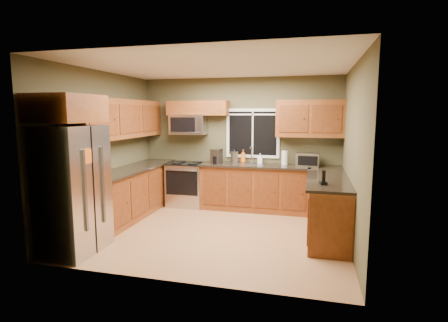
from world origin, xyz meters
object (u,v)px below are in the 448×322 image
at_px(refrigerator, 71,190).
at_px(kettle, 234,156).
at_px(range, 187,184).
at_px(soap_bottle_a, 243,156).
at_px(cordless_phone, 323,180).
at_px(coffee_maker, 216,157).
at_px(soap_bottle_b, 260,158).
at_px(soap_bottle_c, 234,158).
at_px(toaster_oven, 308,160).
at_px(microwave, 189,124).
at_px(paper_towel_roll, 285,158).

xyz_separation_m(refrigerator, kettle, (1.68, 2.95, 0.17)).
height_order(range, soap_bottle_a, soap_bottle_a).
bearing_deg(cordless_phone, coffee_maker, 141.08).
relative_size(refrigerator, kettle, 6.36).
bearing_deg(soap_bottle_a, refrigerator, -121.82).
bearing_deg(coffee_maker, soap_bottle_a, 28.39).
relative_size(refrigerator, soap_bottle_b, 8.72).
bearing_deg(range, soap_bottle_c, 13.11).
bearing_deg(soap_bottle_b, refrigerator, -126.84).
bearing_deg(toaster_oven, cordless_phone, -81.71).
distance_m(microwave, soap_bottle_c, 1.21).
xyz_separation_m(paper_towel_roll, cordless_phone, (0.71, -1.84, -0.08)).
bearing_deg(soap_bottle_b, paper_towel_roll, -8.94).
distance_m(kettle, soap_bottle_b, 0.54).
bearing_deg(cordless_phone, range, 147.81).
height_order(refrigerator, toaster_oven, refrigerator).
xyz_separation_m(microwave, soap_bottle_a, (1.17, 0.09, -0.65)).
bearing_deg(kettle, paper_towel_roll, -3.67).
bearing_deg(coffee_maker, range, 175.86).
distance_m(toaster_oven, cordless_phone, 1.74).
height_order(paper_towel_roll, soap_bottle_a, paper_towel_roll).
bearing_deg(range, soap_bottle_b, 7.17).
xyz_separation_m(range, soap_bottle_a, (1.17, 0.23, 0.61)).
xyz_separation_m(coffee_maker, soap_bottle_c, (0.32, 0.28, -0.05)).
bearing_deg(cordless_phone, soap_bottle_c, 132.01).
relative_size(soap_bottle_a, cordless_phone, 1.28).
distance_m(microwave, kettle, 1.19).
xyz_separation_m(microwave, kettle, (0.99, 0.04, -0.66)).
height_order(paper_towel_roll, soap_bottle_b, paper_towel_roll).
height_order(microwave, paper_towel_roll, microwave).
xyz_separation_m(range, soap_bottle_c, (0.98, 0.23, 0.56)).
height_order(range, microwave, microwave).
distance_m(soap_bottle_b, soap_bottle_c, 0.55).
distance_m(refrigerator, coffee_maker, 3.04).
distance_m(paper_towel_roll, cordless_phone, 1.97).
distance_m(toaster_oven, paper_towel_roll, 0.47).
bearing_deg(soap_bottle_b, range, -172.83).
height_order(refrigerator, cordless_phone, refrigerator).
bearing_deg(microwave, paper_towel_roll, -0.64).
height_order(refrigerator, paper_towel_roll, refrigerator).
distance_m(coffee_maker, soap_bottle_b, 0.90).
xyz_separation_m(microwave, soap_bottle_b, (1.53, 0.06, -0.69)).
xyz_separation_m(kettle, soap_bottle_a, (0.18, 0.05, 0.00)).
xyz_separation_m(soap_bottle_b, soap_bottle_c, (-0.55, 0.04, -0.01)).
relative_size(kettle, soap_bottle_c, 1.54).
height_order(microwave, coffee_maker, microwave).
relative_size(paper_towel_roll, soap_bottle_a, 1.16).
relative_size(toaster_oven, soap_bottle_a, 1.68).
height_order(range, cordless_phone, cordless_phone).
bearing_deg(range, microwave, 90.02).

